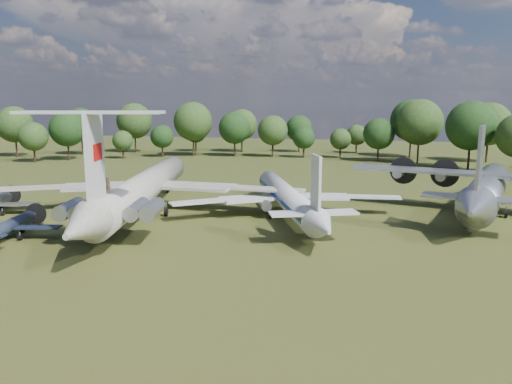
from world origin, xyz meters
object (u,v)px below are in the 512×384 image
(tu104_jet, at_px, (287,201))
(an12_transport, at_px, (486,194))
(il62_airliner, at_px, (145,193))
(person_on_il62, at_px, (108,185))
(small_prop_west, at_px, (8,230))

(tu104_jet, bearing_deg, an12_transport, -4.91)
(tu104_jet, distance_m, an12_transport, 28.26)
(il62_airliner, distance_m, person_on_il62, 16.72)
(il62_airliner, relative_size, tu104_jet, 1.38)
(small_prop_west, xyz_separation_m, person_on_il62, (12.50, 1.07, 5.58))
(tu104_jet, bearing_deg, il62_airliner, 164.54)
(il62_airliner, bearing_deg, person_on_il62, -90.00)
(il62_airliner, distance_m, tu104_jet, 20.40)
(il62_airliner, height_order, tu104_jet, il62_airliner)
(tu104_jet, xyz_separation_m, person_on_il62, (-16.61, -18.31, 4.59))
(il62_airliner, height_order, person_on_il62, person_on_il62)
(an12_transport, bearing_deg, il62_airliner, -152.12)
(small_prop_west, height_order, person_on_il62, person_on_il62)
(an12_transport, distance_m, small_prop_west, 62.62)
(person_on_il62, bearing_deg, small_prop_west, 3.31)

